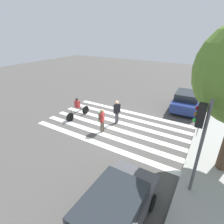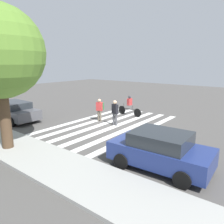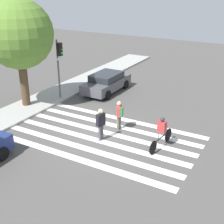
# 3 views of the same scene
# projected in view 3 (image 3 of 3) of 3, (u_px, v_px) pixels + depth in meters

# --- Properties ---
(ground_plane) EXTENTS (60.00, 60.00, 0.00)m
(ground_plane) POSITION_uv_depth(u_px,v_px,m) (103.00, 136.00, 16.58)
(ground_plane) COLOR #4C4947
(sidewalk_curb) EXTENTS (36.00, 2.50, 0.14)m
(sidewalk_curb) POSITION_uv_depth(u_px,v_px,m) (17.00, 113.00, 19.39)
(sidewalk_curb) COLOR #9E9E99
(sidewalk_curb) RESTS_ON ground_plane
(crosswalk_stripes) EXTENTS (5.44, 10.00, 0.01)m
(crosswalk_stripes) POSITION_uv_depth(u_px,v_px,m) (103.00, 136.00, 16.57)
(crosswalk_stripes) COLOR white
(crosswalk_stripes) RESTS_ON ground_plane
(traffic_light) EXTENTS (0.60, 0.50, 4.13)m
(traffic_light) POSITION_uv_depth(u_px,v_px,m) (59.00, 58.00, 20.59)
(traffic_light) COLOR #515456
(traffic_light) RESTS_ON ground_plane
(street_tree) EXTENTS (4.23, 4.23, 6.80)m
(street_tree) POSITION_uv_depth(u_px,v_px,m) (19.00, 35.00, 18.71)
(street_tree) COLOR #4C3826
(street_tree) RESTS_ON ground_plane
(pedestrian_child_with_backpack) EXTENTS (0.50, 0.47, 1.65)m
(pedestrian_child_with_backpack) POSITION_uv_depth(u_px,v_px,m) (120.00, 113.00, 17.03)
(pedestrian_child_with_backpack) COLOR #6B6051
(pedestrian_child_with_backpack) RESTS_ON ground_plane
(pedestrian_adult_tall_backpack) EXTENTS (0.52, 0.34, 1.73)m
(pedestrian_adult_tall_backpack) POSITION_uv_depth(u_px,v_px,m) (101.00, 123.00, 15.87)
(pedestrian_adult_tall_backpack) COLOR #4C4C51
(pedestrian_adult_tall_backpack) RESTS_ON ground_plane
(cyclist_mid_street) EXTENTS (2.31, 0.42, 1.63)m
(cyclist_mid_street) POSITION_uv_depth(u_px,v_px,m) (162.00, 131.00, 15.19)
(cyclist_mid_street) COLOR black
(cyclist_mid_street) RESTS_ON ground_plane
(car_parked_dark_suv) EXTENTS (4.45, 2.01, 1.41)m
(car_parked_dark_suv) POSITION_uv_depth(u_px,v_px,m) (107.00, 82.00, 22.94)
(car_parked_dark_suv) COLOR #4C4C51
(car_parked_dark_suv) RESTS_ON ground_plane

